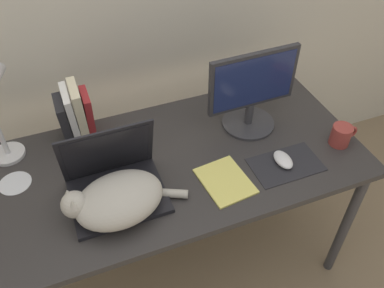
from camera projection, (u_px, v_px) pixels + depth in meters
desk at (178, 172)px, 1.66m from camera, size 1.49×0.72×0.75m
laptop at (115, 183)px, 1.45m from camera, size 0.34×0.27×0.28m
cat at (117, 200)px, 1.38m from camera, size 0.44×0.27×0.14m
external_monitor at (252, 91)px, 1.65m from camera, size 0.38×0.23×0.35m
mousepad at (286, 165)px, 1.59m from camera, size 0.28×0.17×0.00m
computer_mouse at (283, 160)px, 1.58m from camera, size 0.06×0.10×0.03m
book_row at (76, 115)px, 1.64m from camera, size 0.14×0.16×0.25m
notepad at (225, 181)px, 1.52m from camera, size 0.19×0.23×0.01m
mug at (341, 135)px, 1.65m from camera, size 0.12×0.08×0.09m
cd_disc at (15, 183)px, 1.52m from camera, size 0.12×0.12×0.00m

